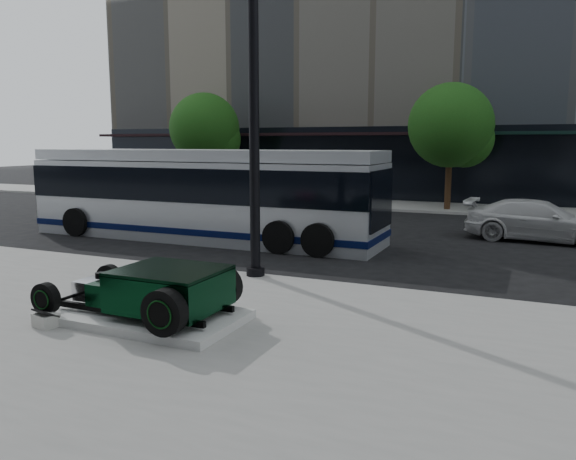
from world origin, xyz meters
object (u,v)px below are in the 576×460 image
at_px(hot_rod, 160,290).
at_px(lamppost, 254,120).
at_px(white_sedan, 539,221).
at_px(transit_bus, 202,194).

relative_size(hot_rod, lamppost, 0.42).
relative_size(lamppost, white_sedan, 1.68).
bearing_deg(lamppost, transit_bus, 133.85).
distance_m(hot_rod, white_sedan, 13.46).
xyz_separation_m(hot_rod, white_sedan, (5.88, 12.11, -0.04)).
height_order(hot_rod, white_sedan, white_sedan).
bearing_deg(transit_bus, white_sedan, 21.51).
xyz_separation_m(transit_bus, white_sedan, (10.18, 4.01, -0.82)).
height_order(lamppost, white_sedan, lamppost).
distance_m(hot_rod, lamppost, 4.75).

